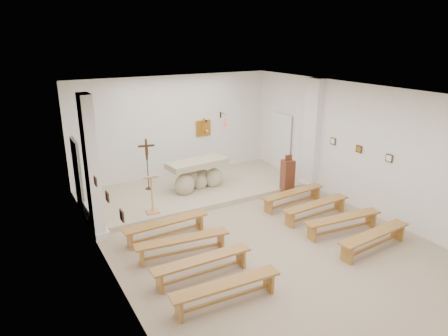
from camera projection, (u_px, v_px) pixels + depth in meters
ground at (258, 237)px, 9.79m from camera, size 7.00×10.00×0.00m
wall_left at (109, 199)px, 7.59m from camera, size 0.02×10.00×3.50m
wall_right at (365, 150)px, 10.88m from camera, size 0.02×10.00×3.50m
wall_back at (175, 128)px, 13.35m from camera, size 7.00×0.02×3.50m
ceiling at (262, 94)px, 8.69m from camera, size 7.00×10.00×0.02m
sanctuary_platform at (195, 189)px, 12.65m from camera, size 6.98×3.00×0.15m
pilaster_left at (92, 169)px, 9.30m from camera, size 0.26×0.55×3.50m
pilaster_right at (312, 135)px, 12.47m from camera, size 0.26×0.55×3.50m
gold_wall_relief at (203, 128)px, 13.85m from camera, size 0.55×0.04×0.55m
sanctuary_lamp at (224, 123)px, 13.92m from camera, size 0.11×0.36×0.44m
station_frame_left_front at (122, 216)px, 6.95m from camera, size 0.03×0.20×0.20m
station_frame_left_mid at (107, 197)px, 7.78m from camera, size 0.03×0.20×0.20m
station_frame_left_rear at (95, 181)px, 8.60m from camera, size 0.03×0.20×0.20m
station_frame_right_front at (389, 158)px, 10.22m from camera, size 0.03×0.20×0.20m
station_frame_right_mid at (359, 149)px, 11.05m from camera, size 0.03×0.20×0.20m
station_frame_right_rear at (333, 141)px, 11.87m from camera, size 0.03×0.20×0.20m
radiator_left at (89, 216)px, 10.31m from camera, size 0.10×0.85×0.52m
radiator_right at (297, 173)px, 13.55m from camera, size 0.10×0.85×0.52m
altar at (197, 177)px, 12.43m from camera, size 1.98×0.95×0.99m
lectern at (152, 194)px, 10.65m from camera, size 0.42×0.37×1.11m
crucifix_stand at (147, 161)px, 12.17m from camera, size 0.48×0.21×1.61m
potted_plant at (190, 180)px, 12.58m from camera, size 0.57×0.55×0.48m
donation_pedestal at (287, 177)px, 12.30m from camera, size 0.39×0.39×1.27m
bench_left_front at (166, 225)px, 9.66m from camera, size 2.14×0.43×0.45m
bench_right_front at (293, 195)px, 11.50m from camera, size 2.15×0.50×0.45m
bench_left_second at (182, 243)px, 8.86m from camera, size 2.15×0.59×0.45m
bench_right_second at (316, 207)px, 10.70m from camera, size 2.14×0.44×0.45m
bench_left_third at (202, 263)px, 8.06m from camera, size 2.13×0.36×0.45m
bench_right_third at (343, 221)px, 9.90m from camera, size 2.15×0.55×0.45m
bench_left_fourth at (226, 288)px, 7.26m from camera, size 2.14×0.46×0.45m
bench_right_fourth at (374, 237)px, 9.10m from camera, size 2.15×0.50×0.45m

